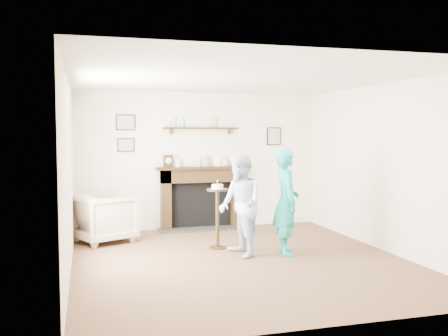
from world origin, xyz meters
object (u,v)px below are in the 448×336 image
(woman, at_px, (286,254))
(pedestal_table, at_px, (217,206))
(armchair, at_px, (105,242))
(man, at_px, (240,256))

(woman, xyz_separation_m, pedestal_table, (-0.86, 0.63, 0.64))
(armchair, distance_m, man, 2.36)
(pedestal_table, bearing_deg, woman, -36.29)
(man, distance_m, woman, 0.68)
(armchair, xyz_separation_m, pedestal_table, (1.65, -0.92, 0.64))
(man, relative_size, pedestal_table, 1.41)
(armchair, xyz_separation_m, man, (1.84, -1.49, 0.00))
(armchair, xyz_separation_m, woman, (2.51, -1.55, 0.00))
(woman, bearing_deg, armchair, 67.85)
(woman, relative_size, pedestal_table, 1.47)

